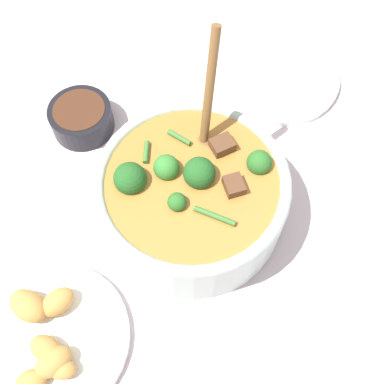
% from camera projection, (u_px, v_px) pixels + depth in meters
% --- Properties ---
extents(ground_plane, '(4.00, 4.00, 0.00)m').
position_uv_depth(ground_plane, '(192.00, 213.00, 0.71)').
color(ground_plane, silver).
extents(stew_bowl, '(0.26, 0.26, 0.26)m').
position_uv_depth(stew_bowl, '(192.00, 194.00, 0.66)').
color(stew_bowl, '#B2C6BC').
rests_on(stew_bowl, ground_plane).
extents(condiment_bowl, '(0.10, 0.10, 0.05)m').
position_uv_depth(condiment_bowl, '(81.00, 117.00, 0.76)').
color(condiment_bowl, black).
rests_on(condiment_bowl, ground_plane).
extents(empty_plate, '(0.20, 0.20, 0.02)m').
position_uv_depth(empty_plate, '(280.00, 75.00, 0.82)').
color(empty_plate, white).
rests_on(empty_plate, ground_plane).
extents(food_plate, '(0.20, 0.20, 0.05)m').
position_uv_depth(food_plate, '(50.00, 338.00, 0.61)').
color(food_plate, white).
rests_on(food_plate, ground_plane).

